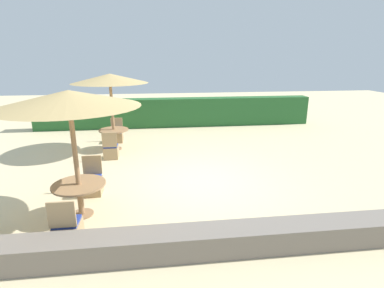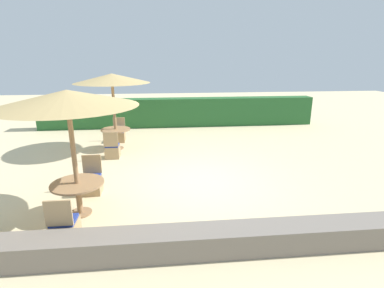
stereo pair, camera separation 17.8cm
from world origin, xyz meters
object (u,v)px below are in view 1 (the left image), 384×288
(round_table_back_left, at_px, (114,134))
(patio_chair_front_left_south, at_px, (68,230))
(patio_chair_back_left_south, at_px, (111,151))
(patio_chair_back_left_north, at_px, (117,135))
(parasol_front_left, at_px, (69,99))
(patio_chair_front_left_north, at_px, (92,184))
(parasol_back_left, at_px, (110,79))
(round_table_front_left, at_px, (79,190))

(round_table_back_left, height_order, patio_chair_front_left_south, patio_chair_front_left_south)
(patio_chair_back_left_south, bearing_deg, patio_chair_back_left_north, 91.11)
(patio_chair_back_left_south, bearing_deg, parasol_front_left, -92.20)
(parasol_front_left, bearing_deg, patio_chair_back_left_north, 88.96)
(patio_chair_back_left_south, bearing_deg, patio_chair_front_left_south, -91.79)
(round_table_back_left, xyz_separation_m, parasol_front_left, (-0.13, -4.74, 1.91))
(patio_chair_back_left_north, distance_m, patio_chair_front_left_south, 6.72)
(patio_chair_back_left_south, height_order, patio_chair_front_left_north, same)
(patio_chair_back_left_north, bearing_deg, parasol_back_left, 91.76)
(round_table_front_left, relative_size, patio_chair_front_left_north, 1.18)
(parasol_front_left, xyz_separation_m, round_table_front_left, (-0.00, 0.00, -1.92))
(patio_chair_front_left_south, xyz_separation_m, patio_chair_front_left_north, (0.04, 2.06, 0.00))
(patio_chair_back_left_south, relative_size, round_table_front_left, 0.85)
(round_table_back_left, bearing_deg, patio_chair_front_left_south, -91.38)
(parasol_front_left, bearing_deg, parasol_back_left, 88.39)
(parasol_back_left, distance_m, patio_chair_front_left_north, 4.34)
(patio_chair_front_left_south, bearing_deg, parasol_front_left, 89.71)
(parasol_front_left, height_order, patio_chair_front_left_north, parasol_front_left)
(parasol_back_left, relative_size, patio_chair_back_left_south, 2.90)
(patio_chair_back_left_north, height_order, patio_chair_front_left_north, same)
(round_table_front_left, bearing_deg, parasol_front_left, 0.00)
(patio_chair_back_left_south, xyz_separation_m, parasol_front_left, (-0.14, -3.71, 2.23))
(patio_chair_back_left_south, bearing_deg, round_table_front_left, -92.20)
(parasol_front_left, xyz_separation_m, patio_chair_front_left_south, (-0.01, -1.02, -2.23))
(round_table_back_left, relative_size, patio_chair_front_left_north, 1.13)
(patio_chair_back_left_north, bearing_deg, patio_chair_front_left_south, 89.07)
(patio_chair_back_left_south, relative_size, patio_chair_front_left_north, 1.00)
(parasol_back_left, distance_m, patio_chair_front_left_south, 6.19)
(round_table_back_left, distance_m, round_table_front_left, 4.74)
(patio_chair_back_left_north, bearing_deg, patio_chair_back_left_south, 91.11)
(patio_chair_back_left_south, relative_size, parasol_front_left, 0.34)
(parasol_back_left, relative_size, patio_chair_front_left_north, 2.90)
(patio_chair_front_left_north, bearing_deg, patio_chair_back_left_north, -90.79)
(parasol_back_left, height_order, round_table_back_left, parasol_back_left)
(parasol_back_left, bearing_deg, parasol_front_left, -91.61)
(patio_chair_back_left_north, height_order, patio_chair_front_left_south, same)
(round_table_back_left, bearing_deg, patio_chair_back_left_north, 91.76)
(round_table_back_left, xyz_separation_m, patio_chair_back_left_north, (-0.03, 0.96, -0.32))
(patio_chair_front_left_north, bearing_deg, round_table_front_left, 87.80)
(parasol_back_left, relative_size, parasol_front_left, 0.98)
(parasol_back_left, bearing_deg, patio_chair_front_left_north, -91.45)
(patio_chair_front_left_north, bearing_deg, parasol_back_left, -91.45)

